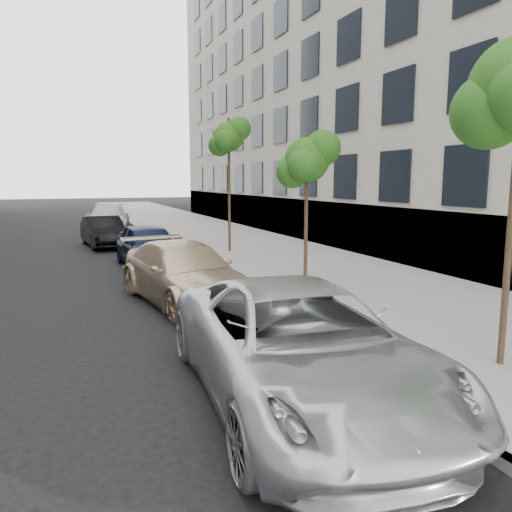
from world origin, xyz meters
TOP-DOWN VIEW (x-y plane):
  - ground at (0.00, 0.00)m, footprint 160.00×160.00m
  - sidewalk at (4.30, 24.00)m, footprint 6.40×72.00m
  - curb at (1.18, 24.00)m, footprint 0.15×72.00m
  - tree_mid at (3.23, 8.00)m, footprint 1.56×1.36m
  - tree_far at (3.23, 14.50)m, footprint 1.52×1.32m
  - minivan at (-0.10, 1.70)m, footprint 2.96×5.70m
  - suv at (-0.23, 7.51)m, footprint 2.75×5.15m
  - sedan_blue at (-0.22, 12.73)m, footprint 1.92×4.35m
  - sedan_black at (-1.19, 18.67)m, footprint 1.84×4.17m
  - sedan_rear at (-0.46, 24.69)m, footprint 2.96×5.56m

SIDE VIEW (x-z plane):
  - ground at x=0.00m, z-range 0.00..0.00m
  - sidewalk at x=4.30m, z-range 0.00..0.14m
  - curb at x=1.18m, z-range 0.00..0.14m
  - sedan_black at x=-1.19m, z-range 0.00..1.33m
  - suv at x=-0.23m, z-range 0.00..1.42m
  - sedan_blue at x=-0.22m, z-range 0.00..1.46m
  - minivan at x=-0.10m, z-range 0.00..1.53m
  - sedan_rear at x=-0.46m, z-range 0.00..1.53m
  - tree_mid at x=3.23m, z-range 1.39..5.42m
  - tree_far at x=3.23m, z-range 1.93..7.03m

